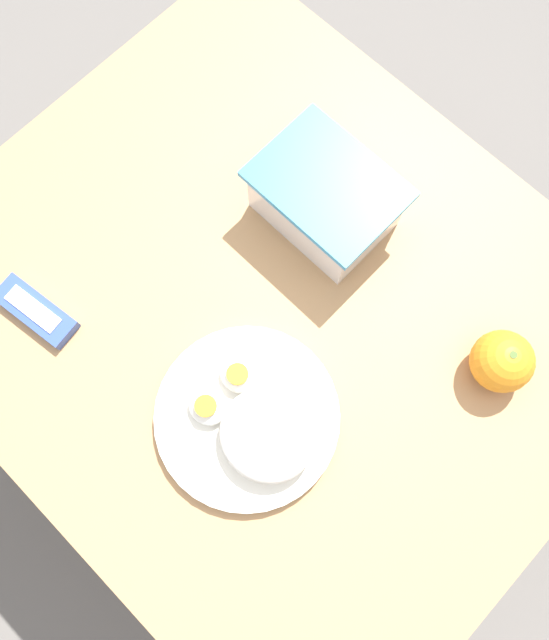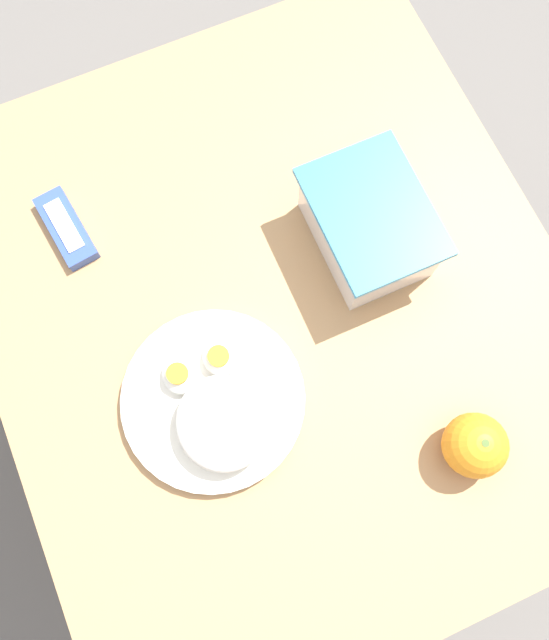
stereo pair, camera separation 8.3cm
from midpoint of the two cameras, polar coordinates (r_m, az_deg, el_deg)
ground_plane at (r=1.60m, az=-1.66°, el=-6.63°), size 10.00×10.00×0.00m
table at (r=0.96m, az=-2.76°, el=-0.89°), size 0.93×0.80×0.75m
food_container at (r=0.87m, az=1.97°, el=10.31°), size 0.19×0.14×0.10m
orange_fruit at (r=0.84m, az=17.52°, el=-4.15°), size 0.08×0.08×0.08m
rice_plate at (r=0.82m, az=-4.91°, el=-9.82°), size 0.24×0.24×0.07m
candy_bar at (r=0.93m, az=-23.39°, el=0.30°), size 0.13×0.06×0.02m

